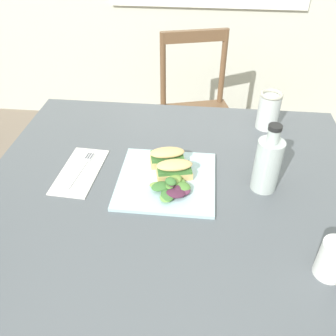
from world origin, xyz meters
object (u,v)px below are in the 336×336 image
Objects in this scene: plate_lunch at (167,180)px; fork_on_napkin at (82,167)px; dining_table at (173,215)px; sandwich_half_back at (167,156)px; chair_wooden_far at (197,115)px; mason_jar_iced_tea at (268,112)px; cup_extra_side at (333,260)px; sandwich_half_front at (174,169)px; bottle_cold_brew at (267,167)px.

plate_lunch is 1.57× the size of fork_on_napkin.
dining_table is 0.19m from sandwich_half_back.
mason_jar_iced_tea is (0.27, -0.58, 0.35)m from chair_wooden_far.
chair_wooden_far is 0.93m from sandwich_half_back.
fork_on_napkin is 0.75m from cup_extra_side.
mason_jar_iced_tea is at bearing 46.72° from plate_lunch.
sandwich_half_back is at bearing 105.70° from dining_table.
dining_table is at bearing -92.72° from chair_wooden_far.
sandwich_half_front is at bearing 32.64° from plate_lunch.
fork_on_napkin is 1.92× the size of cup_extra_side.
sandwich_half_front reaches higher than plate_lunch.
dining_table is 0.49m from cup_extra_side.
sandwich_half_front is at bearing 177.74° from bottle_cold_brew.
sandwich_half_front is at bearing 90.37° from dining_table.
sandwich_half_front is 0.30m from fork_on_napkin.
bottle_cold_brew is at bearing -13.80° from sandwich_half_back.
fork_on_napkin is at bearing 154.63° from cup_extra_side.
sandwich_half_back reaches higher than plate_lunch.
sandwich_half_back is (-0.03, 0.10, 0.16)m from dining_table.
bottle_cold_brew reaches higher than mason_jar_iced_tea.
fork_on_napkin is (-0.34, -0.90, 0.30)m from chair_wooden_far.
plate_lunch is 0.50m from cup_extra_side.
cup_extra_side is at bearing -41.48° from sandwich_half_back.
sandwich_half_back is at bearing 8.85° from fork_on_napkin.
chair_wooden_far is at bearing 87.28° from dining_table.
mason_jar_iced_tea is (0.34, 0.28, 0.02)m from sandwich_half_back.
dining_table is 9.89× the size of sandwich_half_back.
plate_lunch is at bearing -147.36° from sandwich_half_front.
mason_jar_iced_tea reaches higher than chair_wooden_far.
sandwich_half_back is (-0.01, 0.08, 0.03)m from plate_lunch.
bottle_cold_brew reaches higher than sandwich_half_front.
sandwich_half_front is 0.46m from mason_jar_iced_tea.
mason_jar_iced_tea is (0.05, 0.35, -0.01)m from bottle_cold_brew.
plate_lunch is 2.49× the size of sandwich_half_front.
dining_table is 8.39× the size of mason_jar_iced_tea.
bottle_cold_brew is (0.27, 0.03, 0.20)m from dining_table.
dining_table is 0.52m from mason_jar_iced_tea.
plate_lunch is at bearing -7.12° from fork_on_napkin.
sandwich_half_back is 0.55× the size of bottle_cold_brew.
plate_lunch reaches higher than dining_table.
sandwich_half_back is 0.85× the size of mason_jar_iced_tea.
sandwich_half_back is 0.30m from bottle_cold_brew.
bottle_cold_brew is at bearing 6.26° from dining_table.
cup_extra_side is at bearing -34.41° from dining_table.
chair_wooden_far reaches higher than cup_extra_side.
cup_extra_side is at bearing -38.24° from sandwich_half_front.
dining_table is 11.97× the size of cup_extra_side.
plate_lunch is 1.37× the size of bottle_cold_brew.
cup_extra_side is at bearing -83.67° from mason_jar_iced_tea.
bottle_cold_brew is at bearing -3.12° from fork_on_napkin.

